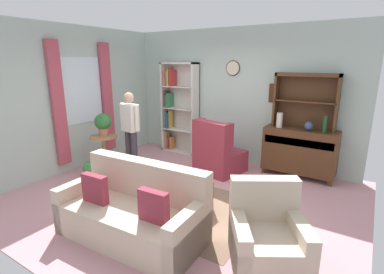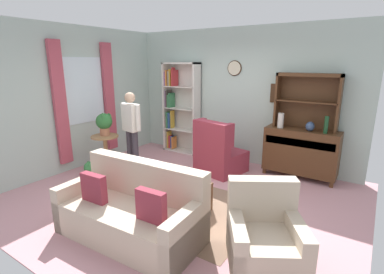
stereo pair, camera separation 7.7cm
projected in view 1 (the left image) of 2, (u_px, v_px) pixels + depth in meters
name	position (u px, v px, depth m)	size (l,w,h in m)	color
ground_plane	(180.00, 195.00, 4.72)	(5.40, 4.60, 0.02)	#C68C93
wall_back	(237.00, 96.00, 6.09)	(5.00, 0.09, 2.80)	#ADC1B7
wall_left	(76.00, 99.00, 5.69)	(0.16, 4.20, 2.80)	#ADC1B7
area_rug	(180.00, 205.00, 4.37)	(2.32, 1.71, 0.01)	#846651
bookshelf	(177.00, 108.00, 6.78)	(0.90, 0.30, 2.10)	silver
sideboard	(299.00, 150.00, 5.36)	(1.30, 0.45, 0.92)	#4C2D19
sideboard_hutch	(306.00, 93.00, 5.18)	(1.10, 0.26, 1.00)	#4C2D19
vase_tall	(279.00, 120.00, 5.36)	(0.11, 0.11, 0.28)	beige
vase_round	(309.00, 126.00, 5.11)	(0.15, 0.15, 0.17)	#33476B
bottle_wine	(325.00, 124.00, 4.94)	(0.07, 0.07, 0.30)	#194223
couch_floral	(134.00, 213.00, 3.54)	(1.84, 0.94, 0.90)	beige
armchair_floral	(267.00, 239.00, 3.06)	(1.05, 1.06, 0.88)	beige
wingback_chair	(217.00, 154.00, 5.57)	(0.93, 0.94, 1.05)	maroon
plant_stand	(105.00, 150.00, 5.60)	(0.52, 0.52, 0.73)	#997047
potted_plant_large	(103.00, 123.00, 5.50)	(0.31, 0.31, 0.43)	#AD6B4C
potted_plant_small	(89.00, 169.00, 5.33)	(0.23, 0.23, 0.31)	#AD6B4C
person_reading	(130.00, 127.00, 5.51)	(0.53, 0.25, 1.56)	#38333D
coffee_table	(182.00, 187.00, 4.18)	(0.80, 0.50, 0.42)	#4C2D19
book_stack	(181.00, 183.00, 4.06)	(0.21, 0.13, 0.06)	#CC7233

